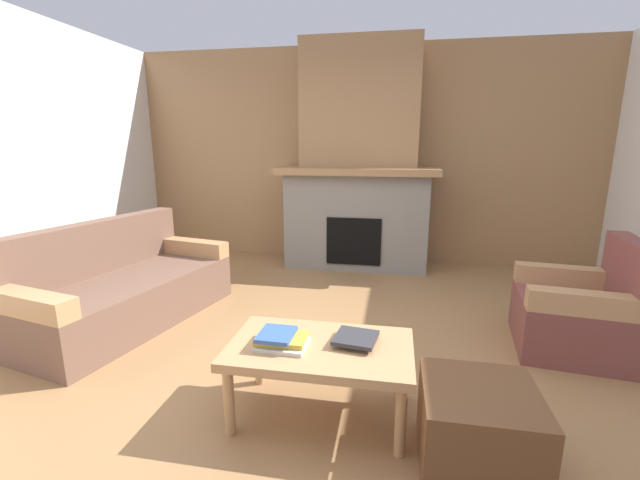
# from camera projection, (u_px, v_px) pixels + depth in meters

# --- Properties ---
(ground) EXTENTS (9.00, 9.00, 0.00)m
(ground) POSITION_uv_depth(u_px,v_px,m) (319.00, 370.00, 2.79)
(ground) COLOR olive
(wall_back_wood_panel) EXTENTS (6.00, 0.12, 2.70)m
(wall_back_wood_panel) POSITION_uv_depth(u_px,v_px,m) (361.00, 156.00, 5.36)
(wall_back_wood_panel) COLOR #997047
(wall_back_wood_panel) RESTS_ON ground
(fireplace) EXTENTS (1.90, 0.82, 2.70)m
(fireplace) POSITION_uv_depth(u_px,v_px,m) (358.00, 172.00, 5.04)
(fireplace) COLOR gray
(fireplace) RESTS_ON ground
(couch) EXTENTS (1.19, 1.93, 0.85)m
(couch) POSITION_uv_depth(u_px,v_px,m) (122.00, 289.00, 3.52)
(couch) COLOR brown
(couch) RESTS_ON ground
(armchair) EXTENTS (0.86, 0.86, 0.85)m
(armchair) POSITION_uv_depth(u_px,v_px,m) (582.00, 313.00, 3.01)
(armchair) COLOR brown
(armchair) RESTS_ON ground
(coffee_table) EXTENTS (1.00, 0.60, 0.43)m
(coffee_table) POSITION_uv_depth(u_px,v_px,m) (320.00, 354.00, 2.25)
(coffee_table) COLOR tan
(coffee_table) RESTS_ON ground
(ottoman) EXTENTS (0.52, 0.52, 0.40)m
(ottoman) POSITION_uv_depth(u_px,v_px,m) (478.00, 428.00, 1.92)
(ottoman) COLOR brown
(ottoman) RESTS_ON ground
(book_stack_near_edge) EXTENTS (0.28, 0.22, 0.07)m
(book_stack_near_edge) POSITION_uv_depth(u_px,v_px,m) (280.00, 339.00, 2.23)
(book_stack_near_edge) COLOR beige
(book_stack_near_edge) RESTS_ON coffee_table
(book_stack_center) EXTENTS (0.25, 0.25, 0.04)m
(book_stack_center) POSITION_uv_depth(u_px,v_px,m) (355.00, 338.00, 2.26)
(book_stack_center) COLOR beige
(book_stack_center) RESTS_ON coffee_table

